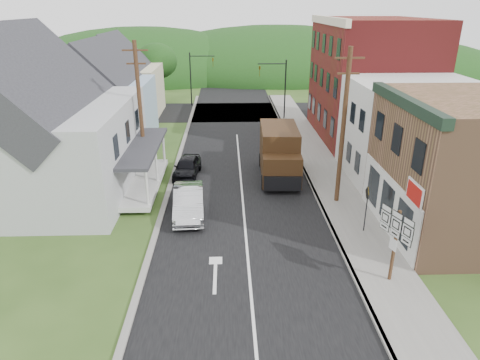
{
  "coord_description": "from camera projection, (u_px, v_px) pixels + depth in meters",
  "views": [
    {
      "loc": [
        -0.91,
        -19.5,
        11.02
      ],
      "look_at": [
        -0.23,
        1.88,
        2.2
      ],
      "focal_mm": 32.0,
      "sensor_mm": 36.0,
      "label": 1
    }
  ],
  "objects": [
    {
      "name": "road",
      "position": [
        240.0,
        166.0,
        31.49
      ],
      "size": [
        9.0,
        90.0,
        0.02
      ],
      "primitive_type": "cube",
      "color": "black",
      "rests_on": "ground"
    },
    {
      "name": "silver_sedan",
      "position": [
        189.0,
        202.0,
        23.89
      ],
      "size": [
        1.95,
        4.77,
        1.54
      ],
      "primitive_type": "imported",
      "rotation": [
        0.0,
        0.0,
        0.07
      ],
      "color": "#B9BABF",
      "rests_on": "ground"
    },
    {
      "name": "house_blue",
      "position": [
        108.0,
        97.0,
        36.23
      ],
      "size": [
        7.14,
        8.16,
        7.28
      ],
      "color": "#8AAABD",
      "rests_on": "ground"
    },
    {
      "name": "storefront_white",
      "position": [
        411.0,
        131.0,
        28.27
      ],
      "size": [
        8.0,
        7.0,
        6.5
      ],
      "primitive_type": "cube",
      "color": "silver",
      "rests_on": "ground"
    },
    {
      "name": "dark_sedan",
      "position": [
        187.0,
        167.0,
        29.36
      ],
      "size": [
        1.96,
        4.07,
        1.34
      ],
      "primitive_type": "imported",
      "rotation": [
        0.0,
        0.0,
        -0.1
      ],
      "color": "black",
      "rests_on": "ground"
    },
    {
      "name": "route_sign_cluster",
      "position": [
        395.0,
        236.0,
        17.42
      ],
      "size": [
        0.68,
        1.78,
        3.26
      ],
      "rotation": [
        0.0,
        0.0,
        0.34
      ],
      "color": "#472D19",
      "rests_on": "sidewalk_right"
    },
    {
      "name": "tree_left_b",
      "position": [
        5.0,
        96.0,
        30.98
      ],
      "size": [
        4.8,
        4.8,
        6.94
      ],
      "color": "#382616",
      "rests_on": "ground"
    },
    {
      "name": "utility_pole_right",
      "position": [
        343.0,
        127.0,
        23.87
      ],
      "size": [
        1.6,
        0.26,
        9.0
      ],
      "color": "#472D19",
      "rests_on": "ground"
    },
    {
      "name": "curb_right",
      "position": [
        306.0,
        174.0,
        29.75
      ],
      "size": [
        0.2,
        55.0,
        0.15
      ],
      "primitive_type": "cube",
      "color": "slate",
      "rests_on": "ground"
    },
    {
      "name": "sidewalk_right",
      "position": [
        325.0,
        174.0,
        29.79
      ],
      "size": [
        2.8,
        55.0,
        0.15
      ],
      "primitive_type": "cube",
      "color": "slate",
      "rests_on": "ground"
    },
    {
      "name": "traffic_signal_left",
      "position": [
        197.0,
        73.0,
        48.88
      ],
      "size": [
        2.87,
        0.2,
        6.0
      ],
      "color": "black",
      "rests_on": "ground"
    },
    {
      "name": "storefront_tan",
      "position": [
        473.0,
        167.0,
        21.25
      ],
      "size": [
        8.0,
        8.0,
        7.0
      ],
      "primitive_type": "cube",
      "color": "brown",
      "rests_on": "ground"
    },
    {
      "name": "ground",
      "position": [
        246.0,
        233.0,
        22.25
      ],
      "size": [
        120.0,
        120.0,
        0.0
      ],
      "primitive_type": "plane",
      "color": "#2D4719",
      "rests_on": "ground"
    },
    {
      "name": "tree_left_c",
      "position": [
        22.0,
        66.0,
        37.91
      ],
      "size": [
        5.8,
        5.8,
        8.41
      ],
      "color": "#382616",
      "rests_on": "ground"
    },
    {
      "name": "storefront_red",
      "position": [
        369.0,
        80.0,
        36.39
      ],
      "size": [
        8.0,
        12.0,
        10.0
      ],
      "primitive_type": "cube",
      "color": "maroon",
      "rests_on": "ground"
    },
    {
      "name": "utility_pole_left",
      "position": [
        140.0,
        110.0,
        27.68
      ],
      "size": [
        1.6,
        0.26,
        9.0
      ],
      "color": "#472D19",
      "rests_on": "ground"
    },
    {
      "name": "tree_left_d",
      "position": [
        157.0,
        61.0,
        49.69
      ],
      "size": [
        4.8,
        4.8,
        6.94
      ],
      "color": "#382616",
      "rests_on": "ground"
    },
    {
      "name": "house_gray",
      "position": [
        43.0,
        125.0,
        25.83
      ],
      "size": [
        10.2,
        12.24,
        8.35
      ],
      "color": "#B0B2B6",
      "rests_on": "ground"
    },
    {
      "name": "curb_left",
      "position": [
        173.0,
        176.0,
        29.48
      ],
      "size": [
        0.3,
        55.0,
        0.12
      ],
      "primitive_type": "cube",
      "color": "slate",
      "rests_on": "ground"
    },
    {
      "name": "warning_sign",
      "position": [
        367.0,
        203.0,
        21.55
      ],
      "size": [
        0.13,
        0.69,
        2.5
      ],
      "rotation": [
        0.0,
        0.0,
        -0.08
      ],
      "color": "black",
      "rests_on": "sidewalk_right"
    },
    {
      "name": "delivery_van",
      "position": [
        279.0,
        153.0,
        28.8
      ],
      "size": [
        2.72,
        6.14,
        3.38
      ],
      "rotation": [
        0.0,
        0.0,
        -0.04
      ],
      "color": "#301D0D",
      "rests_on": "ground"
    },
    {
      "name": "house_cream",
      "position": [
        125.0,
        80.0,
        44.53
      ],
      "size": [
        7.14,
        8.16,
        7.28
      ],
      "color": "#BEB993",
      "rests_on": "ground"
    },
    {
      "name": "traffic_signal_right",
      "position": [
        278.0,
        83.0,
        42.66
      ],
      "size": [
        2.87,
        0.2,
        6.0
      ],
      "color": "black",
      "rests_on": "ground"
    },
    {
      "name": "cross_road",
      "position": [
        235.0,
        112.0,
        47.2
      ],
      "size": [
        60.0,
        9.0,
        0.02
      ],
      "primitive_type": "cube",
      "color": "black",
      "rests_on": "ground"
    },
    {
      "name": "forested_ridge",
      "position": [
        231.0,
        74.0,
        73.07
      ],
      "size": [
        90.0,
        30.0,
        16.0
      ],
      "primitive_type": "ellipsoid",
      "color": "black",
      "rests_on": "ground"
    }
  ]
}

